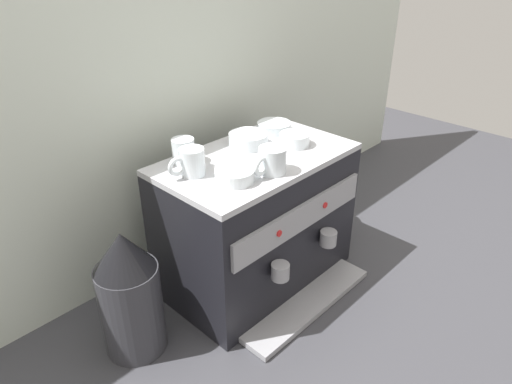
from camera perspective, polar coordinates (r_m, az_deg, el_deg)
name	(u,v)px	position (r m, az deg, el deg)	size (l,w,h in m)	color
ground_plane	(256,275)	(1.73, 0.00, -10.04)	(4.00, 4.00, 0.00)	#38383D
tiled_backsplash_wall	(188,112)	(1.68, -8.28, 9.62)	(2.80, 0.03, 1.08)	silver
espresso_machine	(257,221)	(1.59, 0.11, -3.51)	(0.63, 0.48, 0.47)	black
ceramic_cup_0	(191,162)	(1.35, -7.92, 3.60)	(0.12, 0.07, 0.08)	silver
ceramic_cup_1	(185,151)	(1.43, -8.66, 4.90)	(0.07, 0.11, 0.08)	silver
ceramic_cup_2	(271,161)	(1.36, 1.88, 3.81)	(0.12, 0.08, 0.08)	silver
ceramic_bowl_0	(248,140)	(1.55, -0.93, 6.34)	(0.13, 0.13, 0.04)	silver
ceramic_bowl_1	(235,176)	(1.32, -2.61, 1.98)	(0.11, 0.11, 0.04)	silver
ceramic_bowl_2	(294,140)	(1.55, 4.69, 6.34)	(0.10, 0.10, 0.04)	silver
ceramic_bowl_3	(274,127)	(1.67, 2.22, 7.87)	(0.12, 0.12, 0.03)	silver
coffee_grinder	(130,294)	(1.40, -15.10, -11.84)	(0.18, 0.18, 0.40)	#333338
milk_pitcher	(332,210)	(2.00, 9.25, -2.16)	(0.10, 0.10, 0.14)	#B7B7BC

